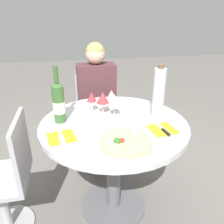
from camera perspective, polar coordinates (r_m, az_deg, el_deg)
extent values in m
plane|color=slate|center=(1.85, 0.38, -23.11)|extent=(12.00, 12.00, 0.00)
cylinder|color=slate|center=(1.84, 0.38, -22.85)|extent=(0.49, 0.49, 0.02)
cylinder|color=slate|center=(1.60, 0.42, -14.41)|extent=(0.10, 0.10, 0.67)
cylinder|color=silver|center=(1.41, 0.46, -3.19)|extent=(0.94, 0.94, 0.04)
cylinder|color=#ADADB2|center=(2.39, -3.59, -10.27)|extent=(0.34, 0.34, 0.01)
cylinder|color=#ADADB2|center=(2.29, -3.72, -6.29)|extent=(0.06, 0.06, 0.40)
cube|color=#ADADB2|center=(2.19, -3.87, -1.47)|extent=(0.38, 0.38, 0.03)
cube|color=#ADADB2|center=(2.27, -4.66, 5.19)|extent=(0.38, 0.02, 0.39)
cube|color=#512D33|center=(2.14, -3.09, -8.11)|extent=(0.30, 0.33, 0.43)
cube|color=#512D33|center=(2.09, -4.08, 5.36)|extent=(0.35, 0.21, 0.52)
sphere|color=#DBB293|center=(2.00, -4.38, 14.81)|extent=(0.17, 0.17, 0.17)
sphere|color=tan|center=(2.00, -4.40, 15.43)|extent=(0.17, 0.17, 0.17)
cylinder|color=#ADADB2|center=(1.73, -26.40, -20.92)|extent=(0.06, 0.06, 0.40)
cube|color=#ADADB2|center=(1.44, -22.61, -8.77)|extent=(0.02, 0.38, 0.39)
cylinder|color=#E5C17F|center=(1.17, 3.59, -7.79)|extent=(0.29, 0.29, 0.02)
sphere|color=beige|center=(1.23, 5.64, -5.17)|extent=(0.04, 0.04, 0.04)
sphere|color=#B22D1E|center=(1.15, 2.56, -7.44)|extent=(0.03, 0.03, 0.03)
sphere|color=beige|center=(1.12, -0.37, -8.33)|extent=(0.04, 0.04, 0.04)
sphere|color=#336B28|center=(1.14, 1.28, -7.63)|extent=(0.04, 0.04, 0.04)
sphere|color=beige|center=(1.19, 6.04, -6.27)|extent=(0.04, 0.04, 0.04)
sphere|color=beige|center=(1.11, 6.32, -9.05)|extent=(0.04, 0.04, 0.04)
sphere|color=beige|center=(1.10, 1.04, -9.01)|extent=(0.03, 0.03, 0.03)
cylinder|color=#38602D|center=(1.40, -13.71, 1.98)|extent=(0.07, 0.07, 0.24)
cone|color=#38602D|center=(1.36, -14.25, 7.11)|extent=(0.07, 0.07, 0.03)
cylinder|color=#38602D|center=(1.34, -14.51, 9.51)|extent=(0.03, 0.03, 0.10)
cylinder|color=silver|center=(1.41, -13.64, 1.26)|extent=(0.08, 0.08, 0.08)
cylinder|color=silver|center=(1.46, 12.10, 4.84)|extent=(0.08, 0.08, 0.32)
cylinder|color=brown|center=(1.41, 12.72, 11.52)|extent=(0.04, 0.04, 0.02)
cylinder|color=silver|center=(1.42, 8.49, -0.37)|extent=(0.07, 0.07, 0.10)
cylinder|color=#B2B2B7|center=(1.40, 8.63, 1.74)|extent=(0.07, 0.07, 0.02)
cylinder|color=silver|center=(1.57, -0.15, 0.49)|extent=(0.06, 0.06, 0.00)
cylinder|color=silver|center=(1.55, -0.15, 1.89)|extent=(0.01, 0.01, 0.08)
cone|color=beige|center=(1.52, -0.16, 4.48)|extent=(0.07, 0.07, 0.07)
cylinder|color=silver|center=(1.55, -5.19, 0.06)|extent=(0.06, 0.06, 0.00)
cylinder|color=silver|center=(1.53, -5.25, 1.47)|extent=(0.01, 0.01, 0.08)
cone|color=#9E383D|center=(1.50, -5.35, 4.01)|extent=(0.07, 0.07, 0.07)
cylinder|color=silver|center=(1.48, 0.61, -0.99)|extent=(0.06, 0.06, 0.00)
cylinder|color=silver|center=(1.46, 0.61, 0.27)|extent=(0.01, 0.01, 0.07)
cone|color=beige|center=(1.44, 0.63, 3.05)|extent=(0.08, 0.08, 0.08)
cylinder|color=silver|center=(1.51, -2.36, -0.45)|extent=(0.06, 0.06, 0.00)
cylinder|color=silver|center=(1.49, -2.38, 1.01)|extent=(0.01, 0.01, 0.08)
cone|color=#9E383D|center=(1.46, -2.44, 3.87)|extent=(0.08, 0.08, 0.08)
cube|color=yellow|center=(1.26, -13.05, -6.42)|extent=(0.18, 0.18, 0.00)
cube|color=silver|center=(1.26, -13.07, -6.25)|extent=(0.05, 0.19, 0.00)
cube|color=silver|center=(1.22, -13.09, -7.26)|extent=(0.04, 0.09, 0.00)
cube|color=yellow|center=(1.34, 13.04, -4.41)|extent=(0.17, 0.17, 0.00)
cube|color=silver|center=(1.34, 13.05, -4.24)|extent=(0.04, 0.19, 0.00)
cube|color=black|center=(1.30, 13.90, -5.11)|extent=(0.03, 0.09, 0.00)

